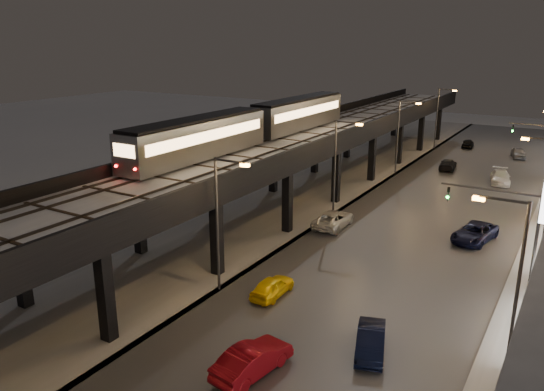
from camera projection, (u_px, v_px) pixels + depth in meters
The scene contains 22 objects.
road_surface at pixel (432, 218), 49.18m from camera, with size 17.00×120.00×0.06m, color #46474D.
under_viaduct_pavement at pixel (303, 196), 55.85m from camera, with size 11.00×120.00×0.06m, color #9FA1A8.
elevated_viaduct at pixel (289, 149), 51.66m from camera, with size 9.00×100.00×6.30m.
viaduct_trackbed at pixel (290, 141), 51.55m from camera, with size 8.40×100.00×0.32m.
viaduct_parapet_streetside at pixel (331, 141), 49.29m from camera, with size 0.30×100.00×1.10m, color black.
viaduct_parapet_far at pixel (252, 133), 53.58m from camera, with size 0.30×100.00×1.10m, color black.
streetlight_left_1 at pixel (220, 216), 33.54m from camera, with size 2.57×0.28×9.00m.
streetlight_right_1 at pixel (513, 276), 25.07m from camera, with size 2.56×0.28×9.00m.
streetlight_left_2 at pixel (338, 162), 48.32m from camera, with size 2.57×0.28×9.00m.
streetlight_left_3 at pixel (400, 133), 63.10m from camera, with size 2.57×0.28×9.00m.
streetlight_left_4 at pixel (439, 115), 77.88m from camera, with size 2.57×0.28×9.00m.
traffic_light_rig_a at pixel (516, 231), 33.11m from camera, with size 6.10×0.34×7.00m.
subway_train at pixel (255, 124), 50.38m from camera, with size 2.73×33.63×3.26m.
car_taxi at pixel (272, 287), 34.13m from camera, with size 1.51×3.76×1.28m, color yellow.
car_near_white at pixel (253, 361), 26.16m from camera, with size 1.62×4.65×1.53m, color maroon.
car_mid_silver at pixel (333, 220), 46.59m from camera, with size 2.37×5.13×1.43m, color silver.
car_mid_dark at pixel (448, 165), 66.94m from camera, with size 1.85×4.56×1.32m, color black.
car_far_white at pixel (468, 144), 80.31m from camera, with size 1.55×3.85×1.31m, color black.
car_onc_silver at pixel (371, 342), 27.92m from camera, with size 1.43×4.11×1.35m, color black.
car_onc_dark at pixel (474, 233), 43.28m from camera, with size 2.40×5.21×1.45m, color black.
car_onc_white at pixel (500, 177), 60.65m from camera, with size 2.01×4.93×1.43m, color white.
car_onc_red at pixel (518, 153), 73.48m from camera, with size 1.66×4.13×1.41m, color gray.
Camera 1 is at (18.76, -12.54, 16.06)m, focal length 35.00 mm.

